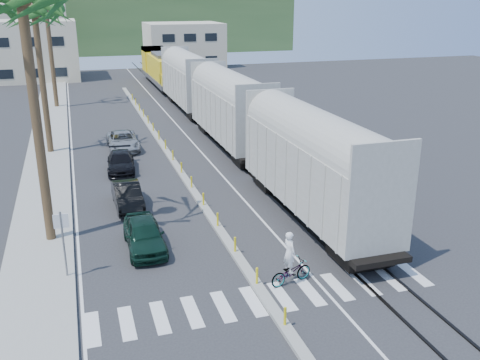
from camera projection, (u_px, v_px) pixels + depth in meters
name	position (u px, v px, depth m)	size (l,w,h in m)	color
ground	(249.00, 275.00, 22.53)	(140.00, 140.00, 0.00)	#28282B
sidewalk	(49.00, 142.00, 42.61)	(3.00, 90.00, 0.15)	gray
rails	(204.00, 123.00, 49.17)	(1.56, 100.00, 0.06)	black
median	(166.00, 150.00, 40.49)	(0.45, 60.00, 0.85)	gray
crosswalk	(265.00, 299.00, 20.72)	(14.00, 2.20, 0.01)	silver
lane_markings	(130.00, 137.00, 44.44)	(9.42, 90.00, 0.01)	silver
freight_train	(211.00, 97.00, 45.88)	(3.00, 60.94, 5.85)	#A3A196
palm_trees	(36.00, 1.00, 37.15)	(3.50, 37.20, 13.75)	brown
street_sign	(63.00, 235.00, 21.60)	(0.60, 0.08, 3.00)	slate
buildings	(66.00, 41.00, 83.85)	(38.00, 27.00, 10.00)	beige
hillside	(97.00, 22.00, 110.69)	(80.00, 20.00, 12.00)	#385628
car_lead	(144.00, 234.00, 24.65)	(1.71, 4.24, 1.44)	black
car_second	(127.00, 196.00, 29.56)	(1.51, 4.13, 1.35)	black
car_third	(121.00, 162.00, 35.69)	(2.12, 4.47, 1.26)	black
car_rear	(123.00, 141.00, 40.78)	(2.24, 4.86, 1.35)	#9C9EA1
cyclist	(291.00, 267.00, 21.65)	(1.58, 2.24, 2.31)	#9EA0A5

